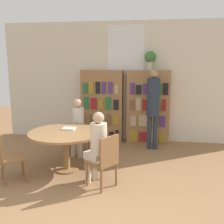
# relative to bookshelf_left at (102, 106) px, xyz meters

# --- Properties ---
(ground_plane) EXTENTS (16.00, 16.00, 0.00)m
(ground_plane) POSITION_rel_bookshelf_left_xyz_m (0.58, -3.57, -0.90)
(ground_plane) COLOR olive
(wall_back) EXTENTS (6.40, 0.07, 3.00)m
(wall_back) POSITION_rel_bookshelf_left_xyz_m (0.58, 0.19, 0.61)
(wall_back) COLOR beige
(wall_back) RESTS_ON ground_plane
(bookshelf_left) EXTENTS (1.04, 0.34, 1.81)m
(bookshelf_left) POSITION_rel_bookshelf_left_xyz_m (0.00, 0.00, 0.00)
(bookshelf_left) COLOR olive
(bookshelf_left) RESTS_ON ground_plane
(bookshelf_right) EXTENTS (1.04, 0.34, 1.81)m
(bookshelf_right) POSITION_rel_bookshelf_left_xyz_m (1.16, -0.00, -0.00)
(bookshelf_right) COLOR olive
(bookshelf_right) RESTS_ON ground_plane
(flower_vase) EXTENTS (0.28, 0.28, 0.46)m
(flower_vase) POSITION_rel_bookshelf_left_xyz_m (1.18, 0.00, 1.19)
(flower_vase) COLOR #B7AD9E
(flower_vase) RESTS_ON bookshelf_right
(reading_table) EXTENTS (1.36, 1.36, 0.75)m
(reading_table) POSITION_rel_bookshelf_left_xyz_m (-0.30, -1.98, -0.26)
(reading_table) COLOR olive
(reading_table) RESTS_ON ground_plane
(chair_near_camera) EXTENTS (0.56, 0.56, 0.88)m
(chair_near_camera) POSITION_rel_bookshelf_left_xyz_m (-1.11, -2.60, -0.41)
(chair_near_camera) COLOR brown
(chair_near_camera) RESTS_ON ground_plane
(chair_left_side) EXTENTS (0.41, 0.41, 0.88)m
(chair_left_side) POSITION_rel_bookshelf_left_xyz_m (-0.32, -0.96, -0.41)
(chair_left_side) COLOR brown
(chair_left_side) RESTS_ON ground_plane
(chair_far_side) EXTENTS (0.56, 0.56, 0.88)m
(chair_far_side) POSITION_rel_bookshelf_left_xyz_m (0.54, -2.56, -0.41)
(chair_far_side) COLOR brown
(chair_far_side) RESTS_ON ground_plane
(seated_reader_left) EXTENTS (0.27, 0.37, 1.23)m
(seated_reader_left) POSITION_rel_bookshelf_left_xyz_m (-0.32, -1.14, -0.20)
(seated_reader_left) COLOR beige
(seated_reader_left) RESTS_ON ground_plane
(seated_reader_right) EXTENTS (0.42, 0.40, 1.23)m
(seated_reader_right) POSITION_rel_bookshelf_left_xyz_m (0.39, -2.46, -0.20)
(seated_reader_right) COLOR beige
(seated_reader_right) RESTS_ON ground_plane
(librarian_standing) EXTENTS (0.29, 0.56, 1.84)m
(librarian_standing) POSITION_rel_bookshelf_left_xyz_m (1.28, -0.50, 0.22)
(librarian_standing) COLOR #232D3D
(librarian_standing) RESTS_ON ground_plane
(open_book_on_table) EXTENTS (0.24, 0.18, 0.03)m
(open_book_on_table) POSITION_rel_bookshelf_left_xyz_m (-0.29, -1.82, -0.14)
(open_book_on_table) COLOR silver
(open_book_on_table) RESTS_ON reading_table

